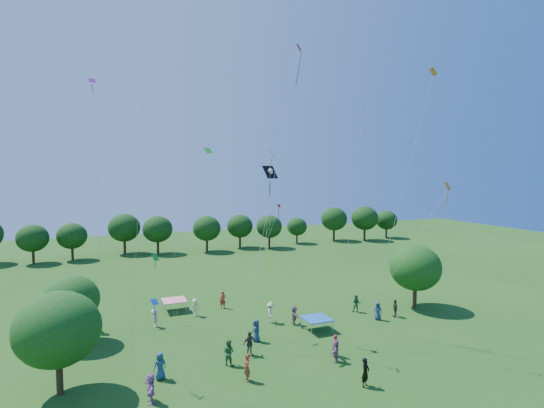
# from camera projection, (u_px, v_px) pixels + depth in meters

# --- Properties ---
(near_tree_west) EXTENTS (5.01, 5.01, 6.32)m
(near_tree_west) POSITION_uv_depth(u_px,v_px,m) (58.00, 329.00, 25.40)
(near_tree_west) COLOR #422B19
(near_tree_west) RESTS_ON ground
(near_tree_north) EXTENTS (4.22, 4.22, 5.39)m
(near_tree_north) POSITION_uv_depth(u_px,v_px,m) (72.00, 300.00, 33.15)
(near_tree_north) COLOR #422B19
(near_tree_north) RESTS_ON ground
(near_tree_east) EXTENTS (5.02, 5.02, 6.27)m
(near_tree_east) POSITION_uv_depth(u_px,v_px,m) (415.00, 268.00, 42.03)
(near_tree_east) COLOR #422B19
(near_tree_east) RESTS_ON ground
(treeline) EXTENTS (88.01, 8.77, 6.77)m
(treeline) POSITION_uv_depth(u_px,v_px,m) (170.00, 228.00, 70.93)
(treeline) COLOR #422B19
(treeline) RESTS_ON ground
(tent_red_stripe) EXTENTS (2.20, 2.20, 1.10)m
(tent_red_stripe) POSITION_uv_depth(u_px,v_px,m) (174.00, 300.00, 41.13)
(tent_red_stripe) COLOR red
(tent_red_stripe) RESTS_ON ground
(tent_blue) EXTENTS (2.20, 2.20, 1.10)m
(tent_blue) POSITION_uv_depth(u_px,v_px,m) (317.00, 319.00, 36.00)
(tent_blue) COLOR #1A53AD
(tent_blue) RESTS_ON ground
(man_in_black) EXTENTS (0.81, 0.72, 1.84)m
(man_in_black) POSITION_uv_depth(u_px,v_px,m) (365.00, 372.00, 26.57)
(man_in_black) COLOR black
(man_in_black) RESTS_ON ground
(crowd_person_0) EXTENTS (0.85, 0.89, 1.62)m
(crowd_person_0) POSITION_uv_depth(u_px,v_px,m) (378.00, 311.00, 38.63)
(crowd_person_0) COLOR navy
(crowd_person_0) RESTS_ON ground
(crowd_person_1) EXTENTS (0.72, 0.63, 1.62)m
(crowd_person_1) POSITION_uv_depth(u_px,v_px,m) (335.00, 346.00, 30.96)
(crowd_person_1) COLOR maroon
(crowd_person_1) RESTS_ON ground
(crowd_person_2) EXTENTS (0.85, 0.46, 1.72)m
(crowd_person_2) POSITION_uv_depth(u_px,v_px,m) (98.00, 323.00, 35.44)
(crowd_person_2) COLOR #295B27
(crowd_person_2) RESTS_ON ground
(crowd_person_3) EXTENTS (1.19, 0.90, 1.67)m
(crowd_person_3) POSITION_uv_depth(u_px,v_px,m) (195.00, 307.00, 39.64)
(crowd_person_3) COLOR beige
(crowd_person_3) RESTS_ON ground
(crowd_person_4) EXTENTS (0.74, 1.06, 1.65)m
(crowd_person_4) POSITION_uv_depth(u_px,v_px,m) (395.00, 308.00, 39.44)
(crowd_person_4) COLOR #382F2D
(crowd_person_4) RESTS_ON ground
(crowd_person_5) EXTENTS (1.34, 1.50, 1.60)m
(crowd_person_5) POSITION_uv_depth(u_px,v_px,m) (336.00, 351.00, 30.06)
(crowd_person_5) COLOR #945680
(crowd_person_5) RESTS_ON ground
(crowd_person_6) EXTENTS (0.98, 0.72, 1.78)m
(crowd_person_6) POSITION_uv_depth(u_px,v_px,m) (160.00, 366.00, 27.51)
(crowd_person_6) COLOR navy
(crowd_person_6) RESTS_ON ground
(crowd_person_7) EXTENTS (0.75, 0.67, 1.70)m
(crowd_person_7) POSITION_uv_depth(u_px,v_px,m) (223.00, 300.00, 41.94)
(crowd_person_7) COLOR maroon
(crowd_person_7) RESTS_ON ground
(crowd_person_8) EXTENTS (0.98, 0.94, 1.79)m
(crowd_person_8) POSITION_uv_depth(u_px,v_px,m) (228.00, 352.00, 29.56)
(crowd_person_8) COLOR #296134
(crowd_person_8) RESTS_ON ground
(crowd_person_9) EXTENTS (0.78, 1.13, 1.59)m
(crowd_person_9) POSITION_uv_depth(u_px,v_px,m) (155.00, 318.00, 36.81)
(crowd_person_9) COLOR #B5A990
(crowd_person_9) RESTS_ON ground
(crowd_person_10) EXTENTS (1.13, 0.70, 1.79)m
(crowd_person_10) POSITION_uv_depth(u_px,v_px,m) (249.00, 343.00, 31.12)
(crowd_person_10) COLOR #36312B
(crowd_person_10) RESTS_ON ground
(crowd_person_11) EXTENTS (0.91, 1.67, 1.69)m
(crowd_person_11) POSITION_uv_depth(u_px,v_px,m) (294.00, 315.00, 37.41)
(crowd_person_11) COLOR #915476
(crowd_person_11) RESTS_ON ground
(crowd_person_12) EXTENTS (0.67, 0.96, 1.77)m
(crowd_person_12) POSITION_uv_depth(u_px,v_px,m) (256.00, 331.00, 33.69)
(crowd_person_12) COLOR navy
(crowd_person_12) RESTS_ON ground
(crowd_person_13) EXTENTS (0.45, 0.68, 1.79)m
(crowd_person_13) POSITION_uv_depth(u_px,v_px,m) (247.00, 368.00, 27.28)
(crowd_person_13) COLOR #97321B
(crowd_person_13) RESTS_ON ground
(crowd_person_14) EXTENTS (0.94, 0.87, 1.70)m
(crowd_person_14) POSITION_uv_depth(u_px,v_px,m) (356.00, 304.00, 40.71)
(crowd_person_14) COLOR #2A6235
(crowd_person_14) RESTS_ON ground
(crowd_person_15) EXTENTS (0.97, 1.34, 1.87)m
(crowd_person_15) POSITION_uv_depth(u_px,v_px,m) (271.00, 312.00, 37.90)
(crowd_person_15) COLOR beige
(crowd_person_15) RESTS_ON ground
(crowd_person_16) EXTENTS (0.54, 1.02, 1.67)m
(crowd_person_16) POSITION_uv_depth(u_px,v_px,m) (80.00, 318.00, 36.79)
(crowd_person_16) COLOR #3D3530
(crowd_person_16) RESTS_ON ground
(crowd_person_17) EXTENTS (0.63, 1.66, 1.76)m
(crowd_person_17) POSITION_uv_depth(u_px,v_px,m) (150.00, 388.00, 24.68)
(crowd_person_17) COLOR #A862A3
(crowd_person_17) RESTS_ON ground
(pirate_kite) EXTENTS (4.38, 3.01, 12.69)m
(pirate_kite) POSITION_uv_depth(u_px,v_px,m) (271.00, 174.00, 34.61)
(pirate_kite) COLOR black
(red_high_kite) EXTENTS (7.21, 5.56, 23.28)m
(red_high_kite) POSITION_uv_depth(u_px,v_px,m) (289.00, 103.00, 35.78)
(red_high_kite) COLOR red
(small_kite_0) EXTENTS (4.00, 5.27, 11.40)m
(small_kite_0) POSITION_uv_depth(u_px,v_px,m) (435.00, 209.00, 32.43)
(small_kite_0) COLOR orange
(small_kite_1) EXTENTS (0.63, 2.63, 13.87)m
(small_kite_1) POSITION_uv_depth(u_px,v_px,m) (269.00, 182.00, 32.43)
(small_kite_1) COLOR #D65B0B
(small_kite_2) EXTENTS (1.87, 3.09, 7.57)m
(small_kite_2) POSITION_uv_depth(u_px,v_px,m) (263.00, 242.00, 40.03)
(small_kite_2) COLOR gold
(small_kite_3) EXTENTS (1.35, 1.04, 4.85)m
(small_kite_3) POSITION_uv_depth(u_px,v_px,m) (156.00, 261.00, 38.11)
(small_kite_3) COLOR #19891C
(small_kite_4) EXTENTS (1.34, 0.49, 4.25)m
(small_kite_4) POSITION_uv_depth(u_px,v_px,m) (157.00, 311.00, 26.49)
(small_kite_4) COLOR blue
(small_kite_5) EXTENTS (0.69, 0.98, 20.35)m
(small_kite_5) POSITION_uv_depth(u_px,v_px,m) (95.00, 138.00, 37.48)
(small_kite_5) COLOR #741892
(small_kite_6) EXTENTS (0.87, 0.73, 21.21)m
(small_kite_6) POSITION_uv_depth(u_px,v_px,m) (175.00, 125.00, 34.87)
(small_kite_6) COLOR silver
(small_kite_7) EXTENTS (1.27, 1.78, 17.72)m
(small_kite_7) POSITION_uv_depth(u_px,v_px,m) (357.00, 163.00, 32.68)
(small_kite_7) COLOR #0CA8C1
(small_kite_8) EXTENTS (4.05, 1.46, 8.84)m
(small_kite_8) POSITION_uv_depth(u_px,v_px,m) (272.00, 227.00, 43.41)
(small_kite_8) COLOR red
(small_kite_9) EXTENTS (3.33, 3.68, 20.04)m
(small_kite_9) POSITION_uv_depth(u_px,v_px,m) (419.00, 129.00, 32.82)
(small_kite_9) COLOR orange
(small_kite_10) EXTENTS (1.35, 1.63, 16.73)m
(small_kite_10) POSITION_uv_depth(u_px,v_px,m) (139.00, 180.00, 26.90)
(small_kite_10) COLOR gold
(small_kite_11) EXTENTS (3.28, 0.66, 14.25)m
(small_kite_11) POSITION_uv_depth(u_px,v_px,m) (203.00, 179.00, 36.26)
(small_kite_11) COLOR #1C9C1F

